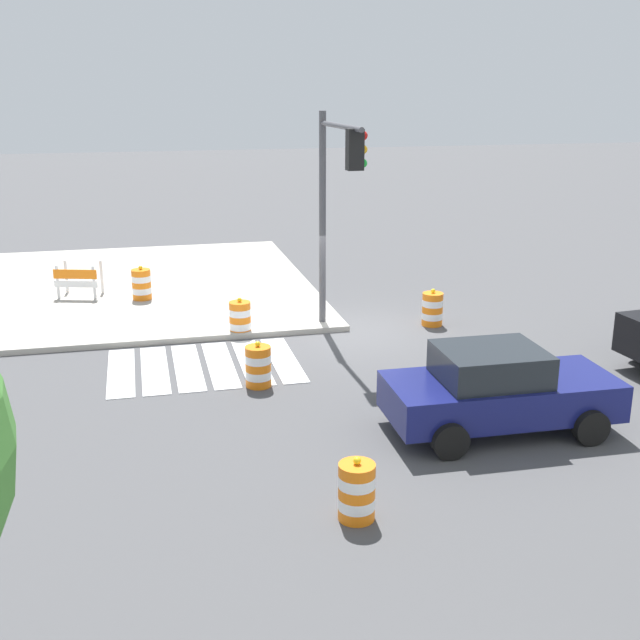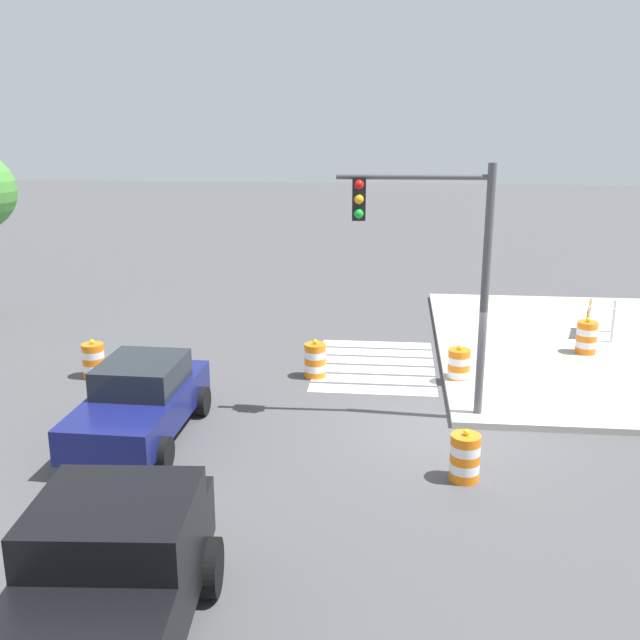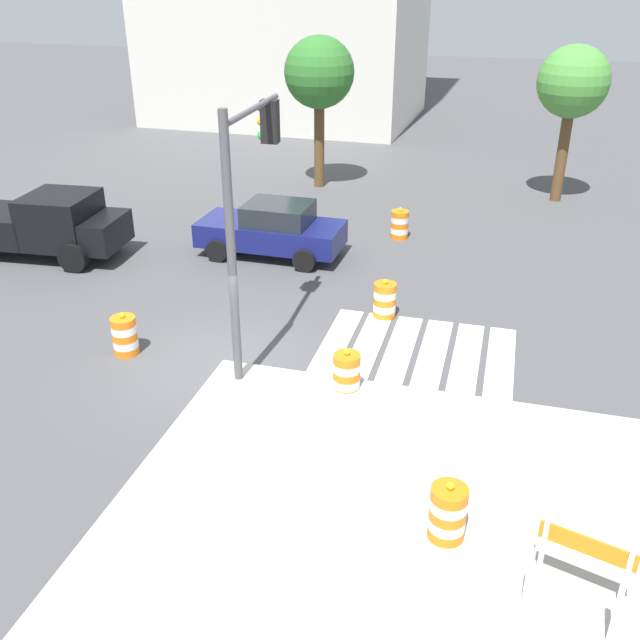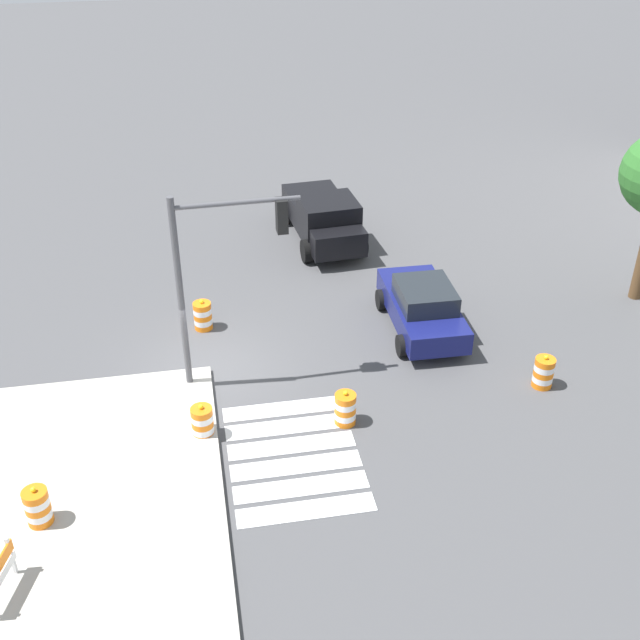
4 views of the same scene
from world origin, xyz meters
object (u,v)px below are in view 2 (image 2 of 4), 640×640
Objects in this scene: traffic_barrel_crosswalk_end at (459,366)px; traffic_barrel_median_near at (94,360)px; traffic_barrel_median_far at (465,457)px; construction_barricade at (594,316)px; pickup_truck at (105,593)px; traffic_barrel_on_sidewalk at (586,337)px; sports_car at (140,400)px; traffic_barrel_near_corner at (315,360)px; traffic_light_pole at (433,246)px.

traffic_barrel_crosswalk_end is 9.40m from traffic_barrel_median_near.
traffic_barrel_median_far is 0.73× the size of construction_barricade.
traffic_barrel_median_near is 1.00× the size of traffic_barrel_median_far.
traffic_barrel_on_sidewalk is (12.87, -8.80, -0.37)m from pickup_truck.
traffic_barrel_median_far is at bearing 153.91° from construction_barricade.
sports_car is at bearing 119.58° from traffic_barrel_crosswalk_end.
pickup_truck is 5.18× the size of traffic_barrel_median_far.
traffic_barrel_on_sidewalk is 0.73× the size of construction_barricade.
sports_car is 0.82× the size of pickup_truck.
traffic_barrel_on_sidewalk is (2.33, -7.37, 0.15)m from traffic_barrel_near_corner.
sports_car reaches higher than traffic_barrel_on_sidewalk.
traffic_light_pole reaches higher than traffic_barrel_median_near.
traffic_light_pole is at bearing 11.62° from traffic_barrel_median_far.
sports_car is at bearing 79.23° from traffic_barrel_median_far.
traffic_barrel_median_near is 14.53m from construction_barricade.
pickup_truck is 5.18× the size of traffic_barrel_near_corner.
sports_car is at bearing 105.03° from traffic_light_pole.
traffic_barrel_near_corner is (10.55, -1.43, -0.52)m from pickup_truck.
traffic_barrel_crosswalk_end is at bearing -26.00° from pickup_truck.
sports_car is 4.25× the size of traffic_barrel_median_far.
sports_car reaches higher than traffic_barrel_median_near.
traffic_barrel_median_far is 4.54m from traffic_light_pole.
traffic_barrel_crosswalk_end is at bearing -87.04° from traffic_barrel_median_near.
pickup_truck is 17.49m from construction_barricade.
sports_car is 4.25× the size of traffic_barrel_median_near.
traffic_light_pole is (-2.31, 0.88, 3.46)m from traffic_barrel_crosswalk_end.
traffic_barrel_near_corner is at bearing -84.14° from traffic_barrel_median_near.
traffic_barrel_on_sidewalk is (7.61, -3.99, 0.15)m from traffic_barrel_median_far.
pickup_truck is 0.96× the size of traffic_light_pole.
construction_barricade is (1.85, -0.64, 0.12)m from traffic_barrel_on_sidewalk.
traffic_barrel_median_far is (-4.70, -9.09, 0.00)m from traffic_barrel_median_near.
pickup_truck is 15.59m from traffic_barrel_on_sidewalk.
traffic_barrel_near_corner is 6.27m from traffic_barrel_median_far.
traffic_light_pole reaches higher than traffic_barrel_median_far.
traffic_barrel_median_near is at bearing 23.30° from pickup_truck.
traffic_barrel_median_near is 1.00× the size of traffic_barrel_on_sidewalk.
traffic_barrel_crosswalk_end is 5.19m from traffic_barrel_median_far.
traffic_barrel_near_corner and traffic_barrel_crosswalk_end have the same top height.
pickup_truck reaches higher than traffic_barrel_median_far.
traffic_barrel_median_near is at bearing 102.55° from traffic_barrel_on_sidewalk.
traffic_light_pole is (8.14, -4.21, 2.94)m from pickup_truck.
traffic_barrel_near_corner is 1.00× the size of traffic_barrel_on_sidewalk.
traffic_light_pole reaches higher than traffic_barrel_on_sidewalk.
traffic_barrel_near_corner and traffic_barrel_median_far have the same top height.
traffic_barrel_near_corner is at bearing 32.53° from traffic_barrel_median_far.
traffic_light_pole is at bearing 141.55° from construction_barricade.
construction_barricade is at bearing -26.09° from traffic_barrel_median_far.
traffic_light_pole is at bearing 135.89° from traffic_barrel_on_sidewalk.
pickup_truck is at bearing 145.65° from traffic_barrel_on_sidewalk.
construction_barricade reaches higher than traffic_barrel_near_corner.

